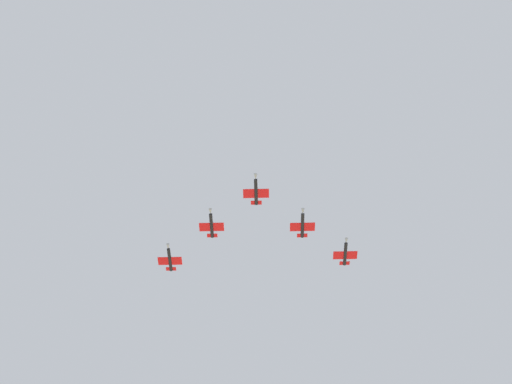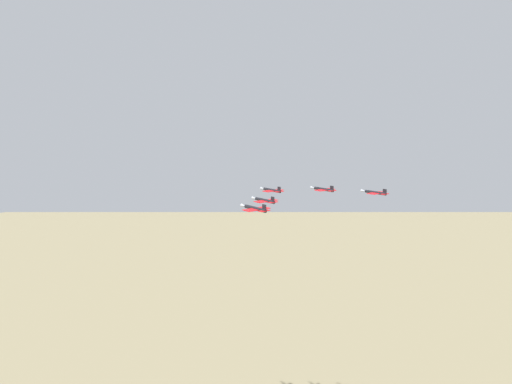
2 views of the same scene
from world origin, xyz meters
name	(u,v)px [view 1 (image 1 of 2)]	position (x,y,z in m)	size (l,w,h in m)	color
jet_lead	(256,191)	(12.53, -10.19, 178.35)	(13.26, 9.67, 2.76)	black
jet_port_inner	(302,225)	(-1.03, 8.13, 177.86)	(13.26, 9.67, 2.76)	black
jet_starboard_inner	(211,225)	(-3.81, -26.09, 178.84)	(13.26, 9.67, 2.76)	black
jet_port_outer	(345,253)	(-14.61, 26.46, 179.20)	(13.26, 9.67, 2.76)	black
jet_starboard_outer	(170,259)	(-20.16, -41.99, 177.50)	(13.26, 9.67, 2.76)	black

